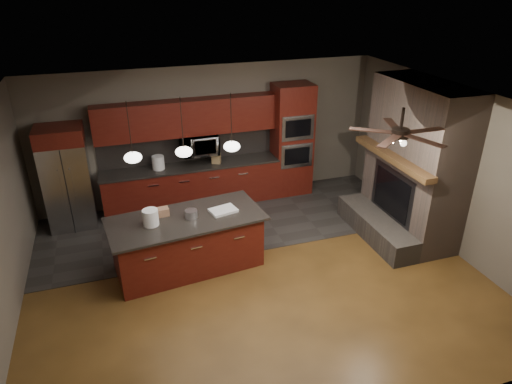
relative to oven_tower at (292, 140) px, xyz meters
name	(u,v)px	position (x,y,z in m)	size (l,w,h in m)	color
ground	(255,274)	(-1.70, -2.69, -1.19)	(7.00, 7.00, 0.00)	brown
ceiling	(255,104)	(-1.70, -2.69, 1.61)	(7.00, 6.00, 0.02)	white
back_wall	(210,134)	(-1.70, 0.31, 0.21)	(7.00, 0.02, 2.80)	#645E50
right_wall	(450,168)	(1.80, -2.69, 0.21)	(0.02, 6.00, 2.80)	#645E50
slate_tile_patch	(227,221)	(-1.70, -0.89, -1.19)	(7.00, 2.40, 0.01)	#2E2C29
fireplace_column	(412,168)	(1.34, -2.29, 0.11)	(1.30, 2.10, 2.80)	#6D5A4E
back_cabinetry	(191,165)	(-2.18, 0.05, -0.30)	(3.59, 0.64, 2.20)	#581910
oven_tower	(292,140)	(0.00, 0.00, 0.00)	(0.80, 0.63, 2.38)	#581910
microwave	(199,144)	(-1.98, 0.06, 0.11)	(0.73, 0.41, 0.50)	silver
refrigerator	(67,178)	(-4.50, -0.07, -0.21)	(0.83, 0.75, 1.96)	silver
kitchen_island	(188,242)	(-2.67, -2.16, -0.73)	(2.54, 1.36, 0.92)	#581910
white_bucket	(151,218)	(-3.21, -2.21, -0.14)	(0.24, 0.24, 0.26)	white
paint_can	(191,214)	(-2.59, -2.18, -0.21)	(0.20, 0.20, 0.13)	silver
paint_tray	(223,210)	(-2.06, -2.14, -0.25)	(0.42, 0.29, 0.04)	silver
cardboard_box	(162,212)	(-3.01, -1.96, -0.21)	(0.20, 0.14, 0.13)	#8F6549
counter_bucket	(158,163)	(-2.82, 0.01, -0.16)	(0.24, 0.24, 0.27)	white
counter_box	(216,159)	(-1.66, -0.04, -0.20)	(0.17, 0.13, 0.19)	olive
pendant_left	(133,157)	(-3.35, -1.99, 0.77)	(0.26, 0.26, 0.92)	black
pendant_center	(184,152)	(-2.60, -1.99, 0.77)	(0.26, 0.26, 0.92)	black
pendant_right	(232,146)	(-1.85, -1.99, 0.77)	(0.26, 0.26, 0.92)	black
ceiling_fan	(400,133)	(0.10, -3.49, 1.27)	(1.27, 1.33, 0.41)	black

